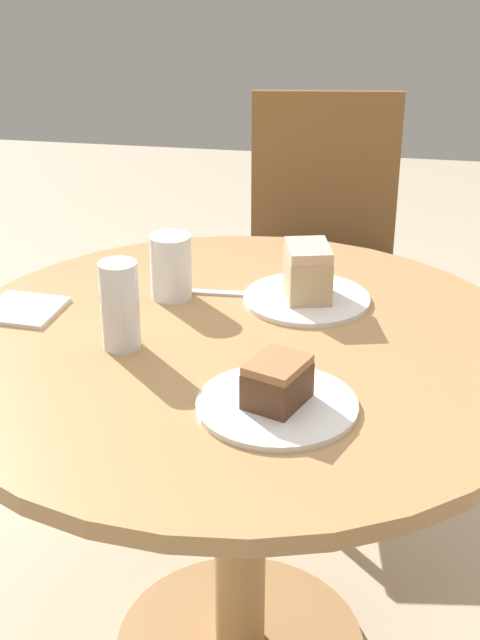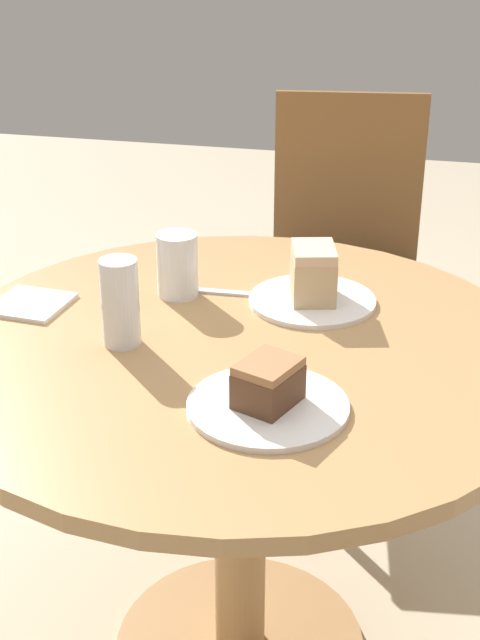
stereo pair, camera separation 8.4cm
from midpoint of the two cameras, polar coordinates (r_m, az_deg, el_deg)
table at (r=1.64m, az=1.48°, el=-6.45°), size 1.07×1.07×0.73m
chair at (r=2.54m, az=7.69°, el=3.42°), size 0.51×0.53×0.94m
plate_near at (r=1.71m, az=6.06°, el=1.24°), size 0.24×0.24×0.01m
plate_far at (r=1.36m, az=3.58°, el=-5.53°), size 0.25×0.25×0.01m
cake_slice_near at (r=1.69m, az=6.14°, el=2.99°), size 0.10×0.12×0.10m
cake_slice_far at (r=1.34m, az=3.63°, el=-4.06°), size 0.11×0.12×0.07m
glass_lemonade at (r=1.72m, az=-2.61°, el=3.30°), size 0.08×0.08×0.13m
glass_water at (r=1.53m, az=-6.09°, el=0.79°), size 0.07×0.07×0.16m
napkin_stack at (r=1.73m, az=-11.90°, el=1.00°), size 0.14×0.14×0.01m
fork at (r=1.74m, az=1.25°, el=1.70°), size 0.17×0.03×0.00m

